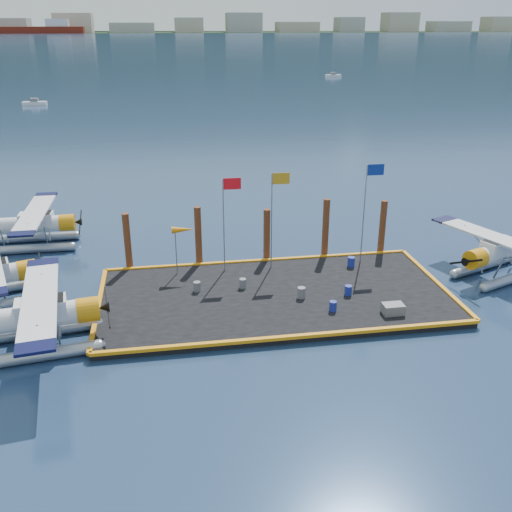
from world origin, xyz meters
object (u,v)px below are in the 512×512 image
(seaplane_d, at_px, (502,254))
(drum_4, at_px, (351,262))
(flagpole_yellow, at_px, (275,206))
(piling_3, at_px, (325,230))
(drum_2, at_px, (348,290))
(windsock, at_px, (183,231))
(seaplane_a, at_px, (34,320))
(piling_4, at_px, (382,229))
(flagpole_blue, at_px, (368,199))
(drum_0, at_px, (197,287))
(flagpole_red, at_px, (227,210))
(piling_0, at_px, (128,244))
(seaplane_c, at_px, (31,227))
(crate, at_px, (393,309))
(drum_5, at_px, (243,283))
(drum_1, at_px, (333,306))
(drum_3, at_px, (301,293))
(piling_1, at_px, (198,238))
(piling_2, at_px, (267,237))

(seaplane_d, distance_m, drum_4, 9.40)
(flagpole_yellow, relative_size, piling_3, 1.44)
(drum_2, bearing_deg, windsock, 153.04)
(seaplane_a, distance_m, windsock, 10.61)
(seaplane_a, xyz_separation_m, windsock, (7.62, 7.20, 1.63))
(piling_4, bearing_deg, flagpole_blue, -138.42)
(drum_0, distance_m, flagpole_red, 5.08)
(seaplane_a, relative_size, piling_0, 2.60)
(flagpole_yellow, distance_m, piling_0, 9.67)
(flagpole_red, relative_size, flagpole_yellow, 0.97)
(seaplane_c, height_order, windsock, seaplane_c)
(drum_0, distance_m, flagpole_yellow, 6.96)
(drum_4, bearing_deg, piling_0, 170.74)
(seaplane_c, height_order, piling_4, piling_4)
(flagpole_yellow, bearing_deg, crate, -54.71)
(drum_5, bearing_deg, drum_1, -39.69)
(drum_2, xyz_separation_m, piling_0, (-12.66, 6.27, 1.31))
(drum_2, relative_size, flagpole_red, 0.10)
(flagpole_red, bearing_deg, drum_2, -35.92)
(piling_3, bearing_deg, seaplane_a, -152.83)
(seaplane_a, bearing_deg, crate, 81.83)
(piling_3, bearing_deg, drum_3, -116.67)
(drum_2, height_order, crate, drum_2)
(crate, xyz_separation_m, piling_1, (-9.84, 8.86, 1.42))
(drum_0, xyz_separation_m, crate, (10.28, -4.52, -0.01))
(drum_0, bearing_deg, piling_4, 18.52)
(drum_3, height_order, flagpole_blue, flagpole_blue)
(seaplane_c, xyz_separation_m, flagpole_red, (13.21, -7.27, 2.85))
(drum_3, height_order, piling_0, piling_0)
(piling_1, xyz_separation_m, piling_3, (8.50, 0.00, 0.05))
(flagpole_blue, distance_m, piling_1, 11.12)
(drum_2, distance_m, drum_3, 2.76)
(seaplane_d, xyz_separation_m, piling_2, (-14.26, 4.39, 0.37))
(drum_3, distance_m, piling_0, 11.74)
(drum_5, bearing_deg, flagpole_blue, 17.88)
(drum_0, xyz_separation_m, flagpole_red, (2.14, 2.73, 3.70))
(seaplane_d, distance_m, flagpole_yellow, 14.64)
(seaplane_c, height_order, piling_1, piling_1)
(crate, bearing_deg, seaplane_d, 26.58)
(seaplane_c, bearing_deg, piling_1, 63.67)
(piling_0, bearing_deg, seaplane_c, 140.96)
(flagpole_blue, relative_size, piling_3, 1.51)
(windsock, bearing_deg, crate, -33.74)
(seaplane_a, xyz_separation_m, drum_2, (16.80, 2.53, -0.91))
(windsock, relative_size, piling_2, 0.82)
(drum_3, xyz_separation_m, flagpole_red, (-3.69, 4.58, 3.68))
(drum_3, distance_m, flagpole_red, 6.94)
(drum_4, height_order, piling_0, piling_0)
(drum_0, height_order, flagpole_yellow, flagpole_yellow)
(drum_0, height_order, windsock, windsock)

